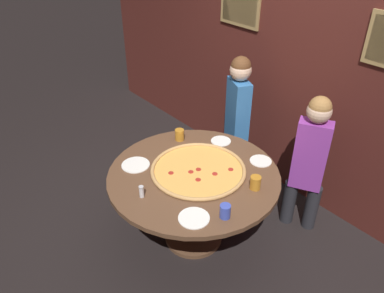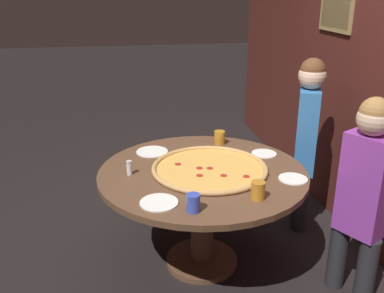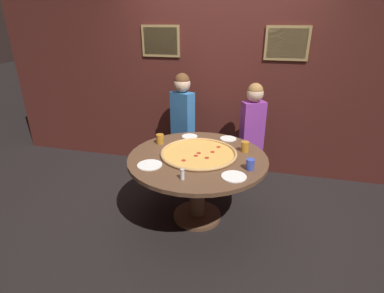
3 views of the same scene
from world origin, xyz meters
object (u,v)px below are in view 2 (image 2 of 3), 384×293
Objects in this scene: white_plate_far_back at (159,203)px; diner_side_right at (306,135)px; giant_pizza at (210,169)px; white_plate_beside_cup at (293,179)px; white_plate_left_side at (152,152)px; condiment_shaker at (129,168)px; drink_cup_front_edge at (258,190)px; drink_cup_centre_back at (193,203)px; white_plate_near_front at (264,154)px; dining_table at (202,191)px; diner_far_left at (363,190)px; drink_cup_far_left at (220,138)px.

diner_side_right is at bearing 123.06° from white_plate_far_back.
white_plate_beside_cup is at bearing 65.07° from giant_pizza.
white_plate_left_side is 2.45× the size of condiment_shaker.
drink_cup_front_edge is 0.41m from drink_cup_centre_back.
drink_cup_front_edge is 0.72m from white_plate_near_front.
giant_pizza is at bearing -114.93° from white_plate_beside_cup.
dining_table is 5.94× the size of white_plate_left_side.
drink_cup_centre_back is (0.53, -0.16, 0.20)m from dining_table.
condiment_shaker is at bearing -25.94° from white_plate_left_side.
diner_far_left is (0.48, 0.84, 0.00)m from giant_pizza.
white_plate_beside_cup is at bearing 112.61° from drink_cup_centre_back.
drink_cup_centre_back is 0.56× the size of white_plate_near_front.
white_plate_beside_cup is 1.93× the size of condiment_shaker.
diner_far_left is (0.51, 1.38, -0.03)m from condiment_shaker.
diner_far_left is at bearing 69.71° from condiment_shaker.
diner_far_left is (-0.04, 1.05, -0.04)m from drink_cup_centre_back.
condiment_shaker is at bearing -79.12° from white_plate_near_front.
white_plate_left_side is 1.27× the size of white_plate_beside_cup.
drink_cup_centre_back is at bearing 54.74° from white_plate_far_back.
white_plate_far_back is at bearing -125.26° from drink_cup_centre_back.
white_plate_beside_cup is at bearing 75.93° from condiment_shaker.
dining_table is at bearing -67.10° from white_plate_near_front.
white_plate_near_front is at bearing 140.06° from diner_side_right.
diner_far_left is (0.04, 0.65, -0.04)m from drink_cup_front_edge.
diner_side_right is (-0.82, 1.27, 0.05)m from white_plate_far_back.
giant_pizza is 0.97m from diner_far_left.
giant_pizza is 7.46× the size of drink_cup_far_left.
drink_cup_front_edge is 0.46× the size of white_plate_left_side.
white_plate_left_side is at bearing -102.64° from white_plate_near_front.
condiment_shaker is 0.07× the size of diner_far_left.
white_plate_far_back and white_plate_near_front have the same top height.
white_plate_far_back is 1.23m from diner_far_left.
white_plate_left_side is at bearing -138.54° from giant_pizza.
drink_cup_front_edge is 0.08× the size of diner_side_right.
diner_side_right is at bearing -30.84° from diner_far_left.
diner_side_right is (-0.02, 1.23, 0.05)m from white_plate_left_side.
drink_cup_far_left is 1.06m from white_plate_far_back.
diner_far_left is at bearing 61.36° from dining_table.
drink_cup_front_edge is 0.58× the size of white_plate_beside_cup.
white_plate_near_front is at bearing 77.36° from white_plate_left_side.
white_plate_left_side is at bearing -142.37° from dining_table.
drink_cup_far_left is 0.57× the size of white_plate_near_front.
giant_pizza is 3.32× the size of white_plate_left_side.
white_plate_far_back is 1.51m from diner_side_right.
dining_table is 0.55m from drink_cup_front_edge.
giant_pizza reaches higher than white_plate_near_front.
drink_cup_centre_back is 0.08× the size of diner_far_left.
giant_pizza is at bearing 41.46° from white_plate_left_side.
white_plate_left_side is (0.09, -0.54, -0.05)m from drink_cup_far_left.
condiment_shaker is (0.19, -1.00, 0.05)m from white_plate_near_front.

